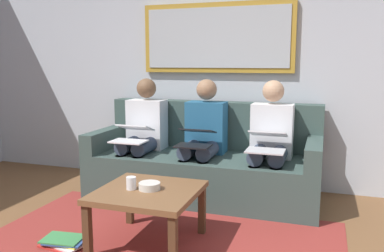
% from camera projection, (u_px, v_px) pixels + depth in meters
% --- Properties ---
extents(wall_rear, '(6.00, 0.12, 2.60)m').
position_uv_depth(wall_rear, '(219.00, 62.00, 4.27)').
color(wall_rear, '#B7BCC6').
rests_on(wall_rear, ground_plane).
extents(area_rug, '(2.60, 1.80, 0.01)m').
position_uv_depth(area_rug, '(154.00, 248.00, 2.83)').
color(area_rug, maroon).
rests_on(area_rug, ground_plane).
extents(couch, '(2.20, 0.90, 0.90)m').
position_uv_depth(couch, '(205.00, 163.00, 3.97)').
color(couch, '#384C47').
rests_on(couch, ground_plane).
extents(framed_mirror, '(1.60, 0.05, 0.71)m').
position_uv_depth(framed_mirror, '(217.00, 38.00, 4.14)').
color(framed_mirror, '#B7892D').
extents(coffee_table, '(0.69, 0.69, 0.41)m').
position_uv_depth(coffee_table, '(148.00, 197.00, 2.84)').
color(coffee_table, brown).
rests_on(coffee_table, ground_plane).
extents(cup, '(0.07, 0.07, 0.09)m').
position_uv_depth(cup, '(131.00, 183.00, 2.83)').
color(cup, silver).
rests_on(cup, coffee_table).
extents(bowl, '(0.15, 0.15, 0.05)m').
position_uv_depth(bowl, '(149.00, 186.00, 2.83)').
color(bowl, beige).
rests_on(bowl, coffee_table).
extents(person_left, '(0.38, 0.58, 1.14)m').
position_uv_depth(person_left, '(270.00, 139.00, 3.66)').
color(person_left, silver).
rests_on(person_left, couch).
extents(laptop_silver, '(0.32, 0.39, 0.17)m').
position_uv_depth(laptop_silver, '(267.00, 141.00, 3.44)').
color(laptop_silver, silver).
extents(person_middle, '(0.38, 0.58, 1.14)m').
position_uv_depth(person_middle, '(203.00, 135.00, 3.86)').
color(person_middle, '#235B84').
rests_on(person_middle, couch).
extents(laptop_black, '(0.31, 0.36, 0.15)m').
position_uv_depth(laptop_black, '(196.00, 137.00, 3.63)').
color(laptop_black, black).
extents(person_right, '(0.38, 0.58, 1.14)m').
position_uv_depth(person_right, '(143.00, 131.00, 4.06)').
color(person_right, silver).
rests_on(person_right, couch).
extents(laptop_white, '(0.33, 0.36, 0.16)m').
position_uv_depth(laptop_white, '(132.00, 134.00, 3.83)').
color(laptop_white, white).
extents(magazine_stack, '(0.34, 0.26, 0.05)m').
position_uv_depth(magazine_stack, '(65.00, 241.00, 2.88)').
color(magazine_stack, red).
rests_on(magazine_stack, ground_plane).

